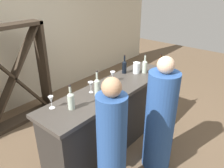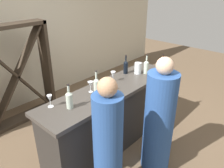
{
  "view_description": "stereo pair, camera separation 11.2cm",
  "coord_description": "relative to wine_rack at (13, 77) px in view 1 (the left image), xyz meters",
  "views": [
    {
      "loc": [
        -2.11,
        -1.76,
        2.33
      ],
      "look_at": [
        0.0,
        0.0,
        1.02
      ],
      "focal_mm": 35.7,
      "sensor_mm": 36.0,
      "label": 1
    },
    {
      "loc": [
        -2.04,
        -1.85,
        2.33
      ],
      "look_at": [
        0.0,
        0.0,
        1.02
      ],
      "focal_mm": 35.7,
      "sensor_mm": 36.0,
      "label": 2
    }
  ],
  "objects": [
    {
      "name": "wine_rack",
      "position": [
        0.0,
        0.0,
        0.0
      ],
      "size": [
        1.22,
        0.28,
        1.71
      ],
      "color": "#33281E",
      "rests_on": "ground"
    },
    {
      "name": "wine_bottle_leftmost_clear_pale",
      "position": [
        -0.15,
        -1.65,
        0.23
      ],
      "size": [
        0.08,
        0.08,
        0.3
      ],
      "color": "#B7C6B2",
      "rests_on": "bar_counter"
    },
    {
      "name": "wine_bottle_second_left_clear_pale",
      "position": [
        0.27,
        -1.66,
        0.25
      ],
      "size": [
        0.07,
        0.07,
        0.34
      ],
      "color": "#B7C6B2",
      "rests_on": "bar_counter"
    },
    {
      "name": "wine_glass_near_center",
      "position": [
        0.73,
        -1.53,
        0.23
      ],
      "size": [
        0.07,
        0.07,
        0.16
      ],
      "color": "white",
      "rests_on": "bar_counter"
    },
    {
      "name": "wine_bottle_center_near_black",
      "position": [
        1.09,
        -1.47,
        0.23
      ],
      "size": [
        0.07,
        0.07,
        0.3
      ],
      "color": "black",
      "rests_on": "bar_counter"
    },
    {
      "name": "wine_bottle_rightmost_amber_brown",
      "position": [
        1.57,
        -1.84,
        0.22
      ],
      "size": [
        0.08,
        0.08,
        0.27
      ],
      "color": "#331E0F",
      "rests_on": "bar_counter"
    },
    {
      "name": "wine_glass_near_left",
      "position": [
        0.28,
        -1.53,
        0.23
      ],
      "size": [
        0.07,
        0.07,
        0.15
      ],
      "color": "white",
      "rests_on": "bar_counter"
    },
    {
      "name": "wine_bottle_second_right_clear_pale",
      "position": [
        1.3,
        -1.71,
        0.24
      ],
      "size": [
        0.07,
        0.07,
        0.31
      ],
      "color": "#B7C6B2",
      "rests_on": "bar_counter"
    },
    {
      "name": "back_wall",
      "position": [
        0.57,
        0.55,
        0.55
      ],
      "size": [
        8.0,
        0.1,
        2.8
      ],
      "primitive_type": "cube",
      "color": "beige",
      "rests_on": "ground"
    },
    {
      "name": "wine_glass_near_right",
      "position": [
        -0.29,
        -1.46,
        0.22
      ],
      "size": [
        0.07,
        0.07,
        0.15
      ],
      "color": "white",
      "rests_on": "bar_counter"
    },
    {
      "name": "ground_plane",
      "position": [
        0.57,
        -1.65,
        -0.85
      ],
      "size": [
        12.0,
        12.0,
        0.0
      ],
      "primitive_type": "plane",
      "color": "brown"
    },
    {
      "name": "person_center_guest",
      "position": [
        -0.16,
        -2.26,
        -0.13
      ],
      "size": [
        0.34,
        0.34,
        1.54
      ],
      "rotation": [
        0.0,
        0.0,
        1.45
      ],
      "color": "#284C8C",
      "rests_on": "ground"
    },
    {
      "name": "water_pitcher",
      "position": [
        1.21,
        -1.62,
        0.21
      ],
      "size": [
        0.11,
        0.11,
        0.18
      ],
      "color": "silver",
      "rests_on": "bar_counter"
    },
    {
      "name": "person_left_guest",
      "position": [
        0.65,
        -2.38,
        -0.14
      ],
      "size": [
        0.41,
        0.41,
        1.56
      ],
      "rotation": [
        0.0,
        0.0,
        1.67
      ],
      "color": "#284C8C",
      "rests_on": "ground"
    },
    {
      "name": "bar_counter",
      "position": [
        0.57,
        -1.65,
        -0.36
      ],
      "size": [
        2.26,
        0.59,
        0.97
      ],
      "color": "#2A2723",
      "rests_on": "ground"
    }
  ]
}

